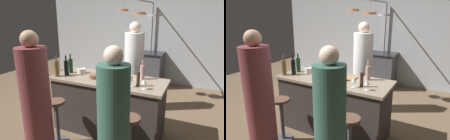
# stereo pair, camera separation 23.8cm
# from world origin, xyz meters

# --- Properties ---
(ground_plane) EXTENTS (9.00, 9.00, 0.00)m
(ground_plane) POSITION_xyz_m (0.00, 0.00, 0.00)
(ground_plane) COLOR brown
(back_wall) EXTENTS (6.40, 0.16, 2.60)m
(back_wall) POSITION_xyz_m (0.00, 2.85, 1.30)
(back_wall) COLOR #B2B7BC
(back_wall) RESTS_ON ground_plane
(kitchen_island) EXTENTS (1.80, 0.72, 0.90)m
(kitchen_island) POSITION_xyz_m (0.00, 0.00, 0.45)
(kitchen_island) COLOR #332D2B
(kitchen_island) RESTS_ON ground_plane
(stove_range) EXTENTS (0.80, 0.64, 0.89)m
(stove_range) POSITION_xyz_m (0.00, 2.45, 0.45)
(stove_range) COLOR #47474C
(stove_range) RESTS_ON ground_plane
(chef) EXTENTS (0.37, 0.37, 1.74)m
(chef) POSITION_xyz_m (0.11, 0.93, 0.81)
(chef) COLOR white
(chef) RESTS_ON ground_plane
(bar_stool_right) EXTENTS (0.28, 0.28, 0.68)m
(bar_stool_right) POSITION_xyz_m (0.59, -0.62, 0.38)
(bar_stool_right) COLOR #4C4C51
(bar_stool_right) RESTS_ON ground_plane
(guest_right) EXTENTS (0.34, 0.34, 1.59)m
(guest_right) POSITION_xyz_m (0.54, -0.99, 0.74)
(guest_right) COLOR #33594C
(guest_right) RESTS_ON ground_plane
(bar_stool_left) EXTENTS (0.28, 0.28, 0.68)m
(bar_stool_left) POSITION_xyz_m (-0.53, -0.62, 0.38)
(bar_stool_left) COLOR #4C4C51
(bar_stool_left) RESTS_ON ground_plane
(guest_left) EXTENTS (0.36, 0.36, 1.70)m
(guest_left) POSITION_xyz_m (-0.51, -0.99, 0.79)
(guest_left) COLOR brown
(guest_left) RESTS_ON ground_plane
(overhead_pot_rack) EXTENTS (0.90, 1.49, 2.17)m
(overhead_pot_rack) POSITION_xyz_m (0.05, 1.82, 1.70)
(overhead_pot_rack) COLOR gray
(overhead_pot_rack) RESTS_ON ground_plane
(cutting_board) EXTENTS (0.32, 0.22, 0.02)m
(cutting_board) POSITION_xyz_m (0.17, 0.11, 0.91)
(cutting_board) COLOR #997047
(cutting_board) RESTS_ON kitchen_island
(pepper_mill) EXTENTS (0.05, 0.05, 0.21)m
(pepper_mill) POSITION_xyz_m (0.53, -0.13, 1.01)
(pepper_mill) COLOR #382319
(pepper_mill) RESTS_ON kitchen_island
(wine_bottle_dark) EXTENTS (0.07, 0.07, 0.33)m
(wine_bottle_dark) POSITION_xyz_m (-0.69, -0.12, 1.03)
(wine_bottle_dark) COLOR black
(wine_bottle_dark) RESTS_ON kitchen_island
(wine_bottle_red) EXTENTS (0.07, 0.07, 0.33)m
(wine_bottle_red) POSITION_xyz_m (-0.72, 0.03, 1.03)
(wine_bottle_red) COLOR #143319
(wine_bottle_red) RESTS_ON kitchen_island
(wine_bottle_amber) EXTENTS (0.07, 0.07, 0.33)m
(wine_bottle_amber) POSITION_xyz_m (-0.80, -0.23, 1.03)
(wine_bottle_amber) COLOR brown
(wine_bottle_amber) RESTS_ON kitchen_island
(wine_bottle_green) EXTENTS (0.07, 0.07, 0.31)m
(wine_bottle_green) POSITION_xyz_m (0.02, -0.13, 1.02)
(wine_bottle_green) COLOR #193D23
(wine_bottle_green) RESTS_ON kitchen_island
(wine_bottle_rose) EXTENTS (0.07, 0.07, 0.30)m
(wine_bottle_rose) POSITION_xyz_m (0.49, 0.19, 1.01)
(wine_bottle_rose) COLOR #B78C8E
(wine_bottle_rose) RESTS_ON kitchen_island
(wine_glass_near_right_guest) EXTENTS (0.07, 0.07, 0.15)m
(wine_glass_near_right_guest) POSITION_xyz_m (0.64, -0.22, 1.01)
(wine_glass_near_right_guest) COLOR silver
(wine_glass_near_right_guest) RESTS_ON kitchen_island
(wine_glass_by_chef) EXTENTS (0.07, 0.07, 0.15)m
(wine_glass_by_chef) POSITION_xyz_m (0.44, -0.20, 1.01)
(wine_glass_by_chef) COLOR silver
(wine_glass_by_chef) RESTS_ON kitchen_island
(mixing_bowl_ceramic) EXTENTS (0.14, 0.14, 0.08)m
(mixing_bowl_ceramic) POSITION_xyz_m (-0.54, 0.09, 0.94)
(mixing_bowl_ceramic) COLOR silver
(mixing_bowl_ceramic) RESTS_ON kitchen_island
(mixing_bowl_wooden) EXTENTS (0.19, 0.19, 0.06)m
(mixing_bowl_wooden) POSITION_xyz_m (-0.20, -0.05, 0.93)
(mixing_bowl_wooden) COLOR brown
(mixing_bowl_wooden) RESTS_ON kitchen_island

